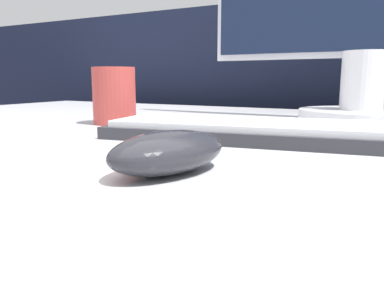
{
  "coord_description": "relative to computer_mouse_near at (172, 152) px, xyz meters",
  "views": [
    {
      "loc": [
        0.16,
        -0.48,
        0.85
      ],
      "look_at": [
        0.0,
        -0.18,
        0.8
      ],
      "focal_mm": 35.0,
      "sensor_mm": 36.0,
      "label": 1
    }
  ],
  "objects": [
    {
      "name": "mug",
      "position": [
        -0.27,
        0.26,
        0.03
      ],
      "size": [
        0.07,
        0.07,
        0.1
      ],
      "color": "#A33833",
      "rests_on": "desk"
    },
    {
      "name": "computer_mouse_near",
      "position": [
        0.0,
        0.0,
        0.0
      ],
      "size": [
        0.09,
        0.13,
        0.04
      ],
      "rotation": [
        0.0,
        0.0,
        -0.28
      ],
      "color": "#232328",
      "rests_on": "desk"
    },
    {
      "name": "partition_panel",
      "position": [
        -0.0,
        0.86,
        -0.25
      ],
      "size": [
        5.0,
        0.03,
        1.08
      ],
      "color": "black",
      "rests_on": "ground_plane"
    },
    {
      "name": "keyboard",
      "position": [
        -0.01,
        0.21,
        -0.01
      ],
      "size": [
        0.4,
        0.2,
        0.02
      ],
      "rotation": [
        0.0,
        0.0,
        0.15
      ],
      "color": "#28282D",
      "rests_on": "desk"
    }
  ]
}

